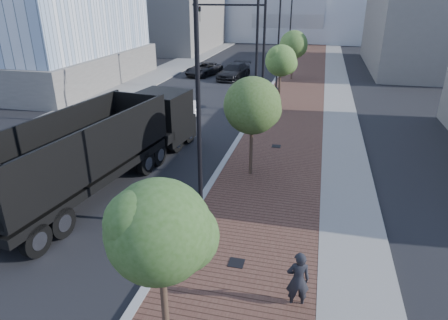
% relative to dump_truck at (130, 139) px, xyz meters
% --- Properties ---
extents(sidewalk, '(7.00, 140.00, 0.12)m').
position_rel_dump_truck_xyz_m(sidewalk, '(7.99, 25.46, -1.49)').
color(sidewalk, '#4C2D23').
rests_on(sidewalk, ground).
extents(concrete_strip, '(2.40, 140.00, 0.13)m').
position_rel_dump_truck_xyz_m(concrete_strip, '(10.69, 25.46, -1.49)').
color(concrete_strip, slate).
rests_on(concrete_strip, ground).
extents(curb, '(0.30, 140.00, 0.14)m').
position_rel_dump_truck_xyz_m(curb, '(4.49, 25.46, -1.48)').
color(curb, gray).
rests_on(curb, ground).
extents(west_sidewalk, '(4.00, 140.00, 0.12)m').
position_rel_dump_truck_xyz_m(west_sidewalk, '(-8.51, 25.46, -1.49)').
color(west_sidewalk, slate).
rests_on(west_sidewalk, ground).
extents(dump_truck, '(4.36, 13.90, 3.68)m').
position_rel_dump_truck_xyz_m(dump_truck, '(0.00, 0.00, 0.00)').
color(dump_truck, black).
rests_on(dump_truck, ground).
extents(white_sedan, '(1.76, 4.14, 1.33)m').
position_rel_dump_truck_xyz_m(white_sedan, '(-0.12, 8.22, -0.89)').
color(white_sedan, white).
rests_on(white_sedan, ground).
extents(dark_car_mid, '(3.72, 5.49, 1.40)m').
position_rel_dump_truck_xyz_m(dark_car_mid, '(-3.51, 24.82, -0.85)').
color(dark_car_mid, black).
rests_on(dark_car_mid, ground).
extents(dark_car_far, '(3.15, 5.71, 1.57)m').
position_rel_dump_truck_xyz_m(dark_car_far, '(0.11, 23.72, -0.77)').
color(dark_car_far, black).
rests_on(dark_car_far, ground).
extents(pedestrian, '(0.74, 0.57, 1.81)m').
position_rel_dump_truck_xyz_m(pedestrian, '(8.91, -7.85, -0.65)').
color(pedestrian, black).
rests_on(pedestrian, ground).
extents(streetlight_1, '(1.44, 0.56, 9.21)m').
position_rel_dump_truck_xyz_m(streetlight_1, '(4.98, -4.54, 2.79)').
color(streetlight_1, black).
rests_on(streetlight_1, ground).
extents(streetlight_2, '(1.72, 0.56, 9.28)m').
position_rel_dump_truck_xyz_m(streetlight_2, '(5.09, 7.46, 3.27)').
color(streetlight_2, black).
rests_on(streetlight_2, ground).
extents(streetlight_3, '(1.44, 0.56, 9.21)m').
position_rel_dump_truck_xyz_m(streetlight_3, '(4.98, 19.46, 2.79)').
color(streetlight_3, black).
rests_on(streetlight_3, ground).
extents(streetlight_4, '(1.72, 0.56, 9.28)m').
position_rel_dump_truck_xyz_m(streetlight_4, '(5.09, 31.46, 3.27)').
color(streetlight_4, black).
rests_on(streetlight_4, ground).
extents(traffic_mast, '(5.09, 0.20, 8.00)m').
position_rel_dump_truck_xyz_m(traffic_mast, '(4.19, 10.46, 3.43)').
color(traffic_mast, black).
rests_on(traffic_mast, ground).
extents(tree_0, '(2.28, 2.21, 4.88)m').
position_rel_dump_truck_xyz_m(tree_0, '(6.14, -10.52, 2.21)').
color(tree_0, '#382619').
rests_on(tree_0, ground).
extents(tree_1, '(2.66, 2.66, 4.86)m').
position_rel_dump_truck_xyz_m(tree_1, '(6.14, 0.48, 1.97)').
color(tree_1, '#382619').
rests_on(tree_1, ground).
extents(tree_2, '(2.35, 2.30, 4.93)m').
position_rel_dump_truck_xyz_m(tree_2, '(6.14, 12.48, 2.21)').
color(tree_2, '#382619').
rests_on(tree_2, ground).
extents(tree_3, '(2.81, 2.81, 4.99)m').
position_rel_dump_truck_xyz_m(tree_3, '(6.14, 24.48, 2.02)').
color(tree_3, '#382619').
rests_on(tree_3, ground).
extents(tower_podium, '(19.00, 19.00, 3.00)m').
position_rel_dump_truck_xyz_m(tower_podium, '(-19.51, 17.46, -0.05)').
color(tower_podium, '#5F5B56').
rests_on(tower_podium, ground).
extents(convention_center, '(50.00, 30.00, 50.00)m').
position_rel_dump_truck_xyz_m(convention_center, '(2.49, 70.46, 4.45)').
color(convention_center, '#B5B9C0').
rests_on(convention_center, ground).
extents(commercial_block_nw, '(14.00, 20.00, 10.00)m').
position_rel_dump_truck_xyz_m(commercial_block_nw, '(-15.51, 45.46, 3.45)').
color(commercial_block_nw, slate).
rests_on(commercial_block_nw, ground).
extents(commercial_block_ne, '(12.00, 22.00, 8.00)m').
position_rel_dump_truck_xyz_m(commercial_block_ne, '(20.49, 35.46, 2.45)').
color(commercial_block_ne, '#67625C').
rests_on(commercial_block_ne, ground).
extents(utility_cover_1, '(0.50, 0.50, 0.02)m').
position_rel_dump_truck_xyz_m(utility_cover_1, '(6.89, -6.54, -1.42)').
color(utility_cover_1, black).
rests_on(utility_cover_1, sidewalk).
extents(utility_cover_2, '(0.50, 0.50, 0.02)m').
position_rel_dump_truck_xyz_m(utility_cover_2, '(6.89, 4.46, -1.42)').
color(utility_cover_2, black).
rests_on(utility_cover_2, sidewalk).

